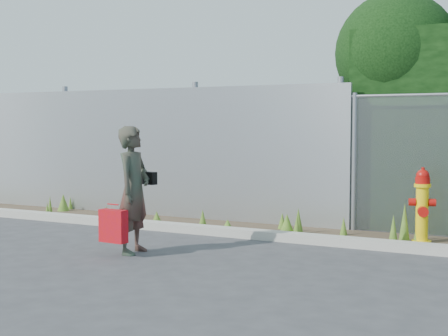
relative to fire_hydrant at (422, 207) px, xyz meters
name	(u,v)px	position (x,y,z in m)	size (l,w,h in m)	color
ground	(193,264)	(-2.13, -2.39, -0.50)	(80.00, 80.00, 0.00)	#3B3B3D
curb	(256,234)	(-2.13, -0.59, -0.44)	(16.00, 0.22, 0.12)	#ABA79A
weed_strip	(270,226)	(-2.18, 0.03, -0.41)	(16.00, 1.35, 0.53)	#443527
corrugated_fence	(117,152)	(-5.37, 0.62, 0.61)	(8.50, 0.21, 2.30)	#A3A6AA
fire_hydrant	(422,207)	(0.00, 0.00, 0.00)	(0.34, 0.31, 1.02)	yellow
woman	(134,190)	(-3.08, -2.17, 0.29)	(0.57, 0.37, 1.57)	#0E5C40
red_tote_bag	(113,226)	(-3.17, -2.46, -0.12)	(0.35, 0.13, 0.46)	red
black_shoulder_bag	(149,178)	(-2.99, -1.96, 0.42)	(0.21, 0.09, 0.16)	black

